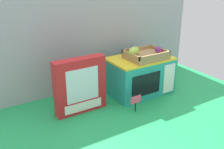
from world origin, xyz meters
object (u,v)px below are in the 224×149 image
at_px(price_sign, 136,101).
at_px(cookie_set_box, 80,86).
at_px(food_groups_crate, 144,54).
at_px(toy_microwave, 139,75).

bearing_deg(price_sign, cookie_set_box, 146.60).
xyz_separation_m(food_groups_crate, cookie_set_box, (-0.46, -0.00, -0.11)).
relative_size(food_groups_crate, price_sign, 2.62).
bearing_deg(price_sign, toy_microwave, 48.45).
bearing_deg(toy_microwave, cookie_set_box, -176.62).
height_order(food_groups_crate, cookie_set_box, food_groups_crate).
relative_size(toy_microwave, price_sign, 4.07).
bearing_deg(food_groups_crate, cookie_set_box, -179.66).
xyz_separation_m(toy_microwave, food_groups_crate, (0.01, -0.02, 0.15)).
bearing_deg(price_sign, food_groups_crate, 43.18).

